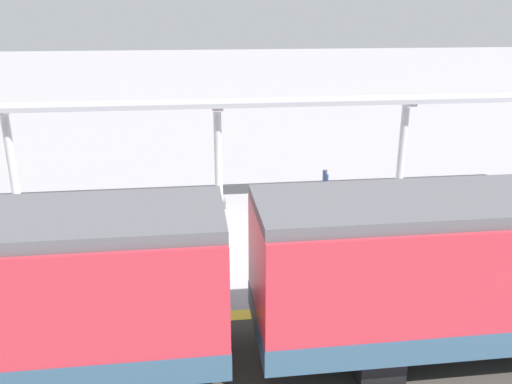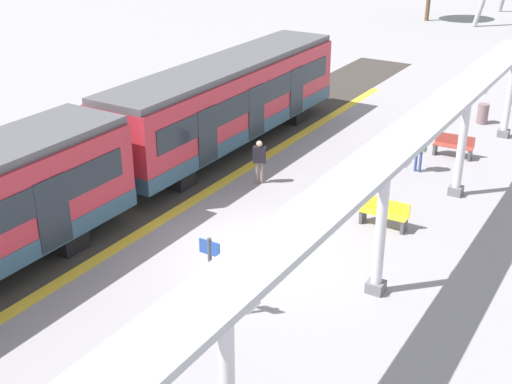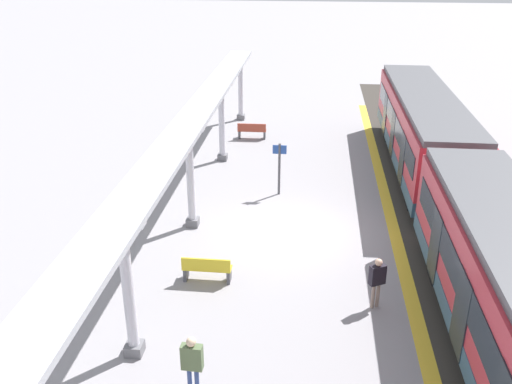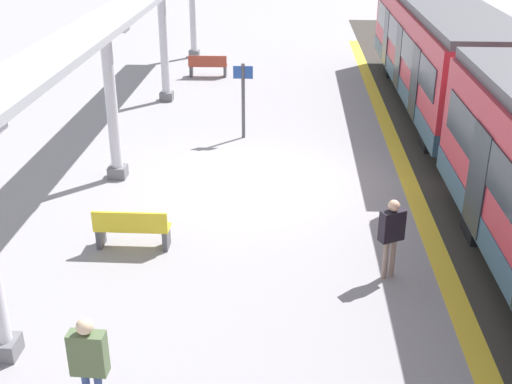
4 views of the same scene
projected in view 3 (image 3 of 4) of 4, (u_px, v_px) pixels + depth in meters
The scene contains 14 objects.
ground_plane at pixel (289, 232), 20.13m from camera, with size 176.00×176.00×0.00m, color gray.
tactile_edge_strip at pixel (396, 237), 19.77m from camera, with size 0.43×35.53×0.01m, color yellow.
trackbed at pixel (448, 240), 19.59m from camera, with size 3.20×47.53×0.01m, color #38332D.
train_near_carriage at pixel (422, 131), 25.04m from camera, with size 2.65×12.96×3.48m.
canopy_pillar_nearest at pixel (241, 87), 32.23m from camera, with size 1.10×0.44×3.77m.
canopy_pillar_second at pixel (222, 121), 26.07m from camera, with size 1.10×0.44×3.77m.
canopy_pillar_third at pixel (190, 178), 19.83m from camera, with size 1.10×0.44×3.77m.
canopy_pillar_fourth at pixel (128, 290), 13.42m from camera, with size 1.10×0.44×3.77m.
canopy_beam at pixel (187, 126), 18.93m from camera, with size 1.20×28.33×0.16m, color #A8AAB2.
bench_mid_platform at pixel (252, 131), 29.58m from camera, with size 1.51×0.47×0.86m.
bench_far_end at pixel (207, 269), 17.04m from camera, with size 1.50×0.44×0.86m.
platform_info_sign at pixel (279, 164), 22.67m from camera, with size 0.56×0.10×2.20m.
passenger_waiting_near_edge at pixel (377, 277), 15.59m from camera, with size 0.50×0.40×1.58m.
passenger_by_the_benches at pixel (192, 360), 12.42m from camera, with size 0.49×0.24×1.67m.
Camera 3 is at (-0.70, 17.83, 9.51)m, focal length 39.31 mm.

